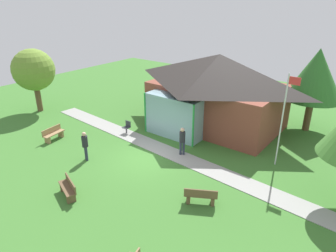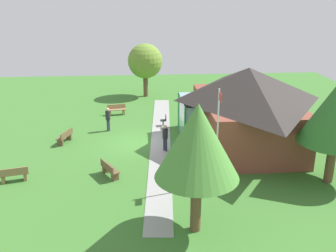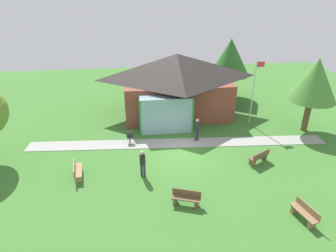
# 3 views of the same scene
# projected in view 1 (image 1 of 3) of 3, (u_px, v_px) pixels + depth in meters

# --- Properties ---
(ground_plane) EXTENTS (44.00, 44.00, 0.00)m
(ground_plane) POSITION_uv_depth(u_px,v_px,m) (146.00, 159.00, 17.76)
(ground_plane) COLOR #3D752D
(pavilion) EXTENTS (9.63, 7.43, 5.11)m
(pavilion) POSITION_uv_depth(u_px,v_px,m) (216.00, 90.00, 21.29)
(pavilion) COLOR brown
(pavilion) RESTS_ON ground_plane
(footpath) EXTENTS (21.06, 2.71, 0.03)m
(footpath) POSITION_uv_depth(u_px,v_px,m) (161.00, 149.00, 18.81)
(footpath) COLOR #999993
(footpath) RESTS_ON ground_plane
(flagpole) EXTENTS (0.64, 0.08, 5.20)m
(flagpole) POSITION_uv_depth(u_px,v_px,m) (283.00, 117.00, 16.00)
(flagpole) COLOR silver
(flagpole) RESTS_ON ground_plane
(bench_front_center) EXTENTS (1.56, 0.92, 0.84)m
(bench_front_center) POSITION_uv_depth(u_px,v_px,m) (68.00, 188.00, 14.33)
(bench_front_center) COLOR brown
(bench_front_center) RESTS_ON ground_plane
(bench_mid_right) EXTENTS (1.52, 1.12, 0.84)m
(bench_mid_right) POSITION_uv_depth(u_px,v_px,m) (201.00, 196.00, 13.78)
(bench_mid_right) COLOR brown
(bench_mid_right) RESTS_ON ground_plane
(bench_mid_left) EXTENTS (0.66, 1.55, 0.84)m
(bench_mid_left) POSITION_uv_depth(u_px,v_px,m) (53.00, 134.00, 19.92)
(bench_mid_left) COLOR #9E7A51
(bench_mid_left) RESTS_ON ground_plane
(patio_chair_west) EXTENTS (0.45, 0.45, 0.86)m
(patio_chair_west) POSITION_uv_depth(u_px,v_px,m) (127.00, 127.00, 20.87)
(patio_chair_west) COLOR #33383D
(patio_chair_west) RESTS_ON ground_plane
(visitor_strolling_lawn) EXTENTS (0.34, 0.34, 1.74)m
(visitor_strolling_lawn) POSITION_uv_depth(u_px,v_px,m) (85.00, 144.00, 17.23)
(visitor_strolling_lawn) COLOR #2D3347
(visitor_strolling_lawn) RESTS_ON ground_plane
(visitor_on_path) EXTENTS (0.34, 0.34, 1.74)m
(visitor_on_path) POSITION_uv_depth(u_px,v_px,m) (182.00, 139.00, 17.77)
(visitor_on_path) COLOR #2D3347
(visitor_on_path) RESTS_ON ground_plane
(tree_west_hedge) EXTENTS (3.24, 3.24, 5.00)m
(tree_west_hedge) POSITION_uv_depth(u_px,v_px,m) (34.00, 70.00, 23.76)
(tree_west_hedge) COLOR brown
(tree_west_hedge) RESTS_ON ground_plane
(tree_behind_pavilion_right) EXTENTS (3.77, 3.77, 5.65)m
(tree_behind_pavilion_right) POSITION_uv_depth(u_px,v_px,m) (316.00, 75.00, 20.03)
(tree_behind_pavilion_right) COLOR brown
(tree_behind_pavilion_right) RESTS_ON ground_plane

